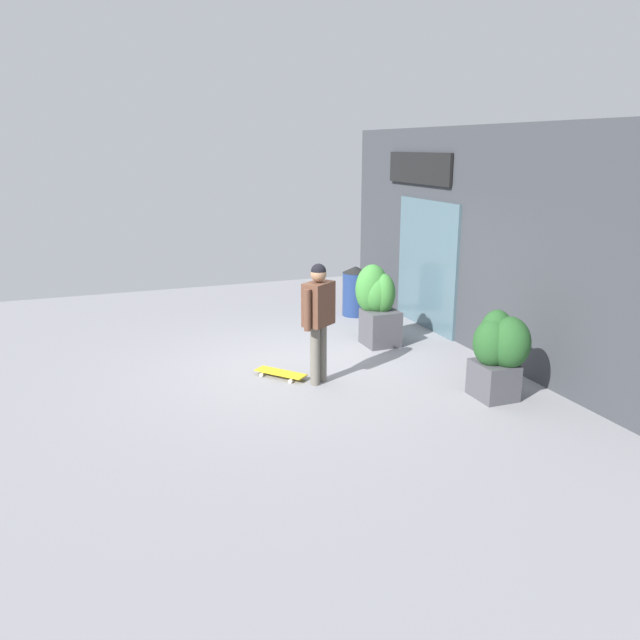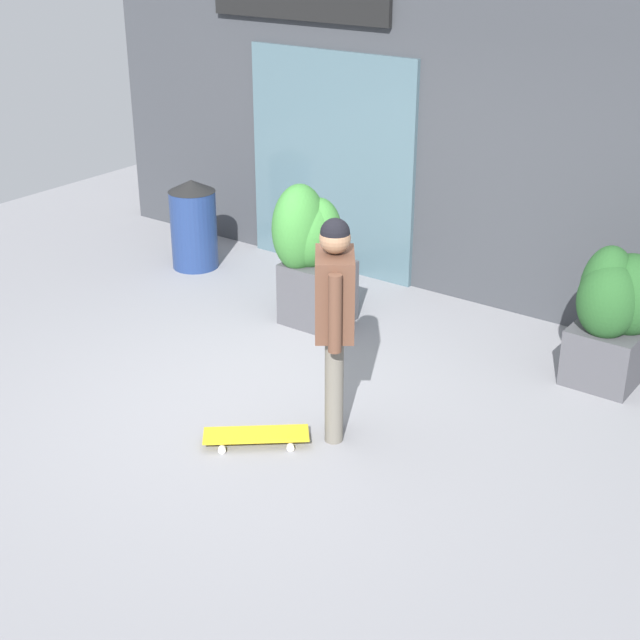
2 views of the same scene
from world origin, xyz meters
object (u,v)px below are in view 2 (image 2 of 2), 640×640
at_px(skateboarder, 335,308).
at_px(planter_box_left, 311,248).
at_px(skateboard, 256,435).
at_px(trash_bin, 194,224).
at_px(planter_box_right, 614,308).

height_order(skateboarder, planter_box_left, skateboarder).
height_order(skateboard, trash_bin, trash_bin).
distance_m(skateboarder, planter_box_right, 2.33).
xyz_separation_m(skateboarder, planter_box_right, (1.28, 1.91, -0.34)).
relative_size(planter_box_left, planter_box_right, 1.14).
distance_m(skateboarder, trash_bin, 3.67).
bearing_deg(skateboarder, planter_box_left, -84.45).
relative_size(skateboard, planter_box_right, 0.63).
xyz_separation_m(planter_box_left, trash_bin, (-1.80, 0.40, -0.24)).
bearing_deg(skateboard, trash_bin, -79.53).
bearing_deg(skateboarder, trash_bin, -66.98).
xyz_separation_m(planter_box_left, planter_box_right, (2.59, 0.43, -0.06)).
relative_size(skateboarder, skateboard, 2.27).
bearing_deg(skateboard, planter_box_right, -164.82).
height_order(planter_box_left, planter_box_right, planter_box_left).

